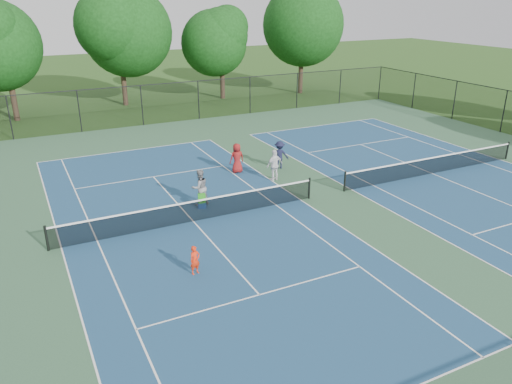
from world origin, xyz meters
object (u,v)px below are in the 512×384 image
tree_back_a (3,41)px  ball_hopper (202,198)px  tree_back_d (302,21)px  instructor (200,187)px  tree_back_b (119,28)px  bystander_c (237,158)px  child_player (195,260)px  ball_crate (202,205)px  tree_back_c (221,38)px  bystander_a (275,165)px  bystander_b (280,155)px

tree_back_a → ball_hopper: 24.41m
tree_back_a → tree_back_d: size_ratio=0.88×
ball_hopper → tree_back_a: bearing=106.8°
tree_back_a → instructor: tree_back_a is taller
tree_back_b → bystander_c: size_ratio=6.03×
child_player → ball_crate: size_ratio=3.01×
tree_back_d → ball_crate: 30.47m
tree_back_c → bystander_a: bearing=-106.1°
bystander_a → bystander_b: bearing=-135.7°
bystander_a → ball_crate: size_ratio=4.69×
ball_hopper → child_player: bearing=-113.0°
tree_back_c → instructor: tree_back_c is taller
bystander_c → ball_hopper: bearing=48.5°
bystander_b → bystander_c: (-2.46, 0.42, 0.04)m
bystander_b → bystander_a: bearing=79.3°
tree_back_b → ball_crate: tree_back_b is taller
bystander_b → ball_hopper: 6.89m
child_player → instructor: (2.38, 5.83, 0.32)m
child_player → tree_back_b: bearing=67.2°
tree_back_b → ball_hopper: (-2.12, -24.76, -6.11)m
bystander_c → ball_hopper: (-3.53, -3.81, -0.35)m
tree_back_d → bystander_b: tree_back_d is taller
tree_back_a → child_player: (4.58, -28.16, -5.49)m
tree_back_d → bystander_c: size_ratio=6.23×
bystander_a → ball_hopper: bystander_a is taller
tree_back_a → child_player: 29.06m
bystander_c → tree_back_a: bearing=-59.9°
tree_back_c → instructor: (-11.04, -23.33, -4.61)m
child_player → ball_crate: (2.30, 5.40, -0.41)m
instructor → tree_back_c: bearing=-122.6°
bystander_b → ball_hopper: bystander_b is taller
tree_back_b → bystander_a: 23.85m
tree_back_c → tree_back_b: bearing=173.7°
child_player → ball_hopper: (2.30, 5.40, -0.06)m
tree_back_b → bystander_c: tree_back_b is taller
instructor → bystander_b: (5.91, 2.96, -0.07)m
tree_back_c → bystander_c: 21.85m
child_player → bystander_c: bearing=43.2°
tree_back_b → bystander_a: bearing=-83.4°
tree_back_c → tree_back_d: 8.17m
tree_back_c → bystander_c: (-7.59, -19.95, -4.65)m
child_player → bystander_c: size_ratio=0.66×
tree_back_a → bystander_c: tree_back_a is taller
tree_back_b → ball_crate: size_ratio=27.66×
tree_back_c → tree_back_d: size_ratio=0.81×
tree_back_a → child_player: bearing=-80.8°
instructor → bystander_a: instructor is taller
bystander_c → ball_hopper: bystander_c is taller
tree_back_d → child_player: bearing=-127.3°
ball_hopper → tree_back_d: bearing=50.0°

